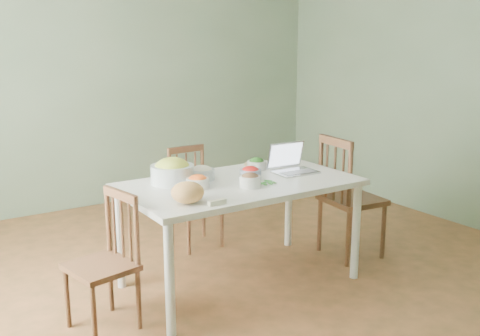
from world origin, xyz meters
TOP-DOWN VIEW (x-y plane):
  - floor at (0.00, 0.00)m, footprint 5.00×5.00m
  - wall_back at (0.00, 2.50)m, footprint 5.00×0.00m
  - wall_right at (2.50, 0.00)m, footprint 0.00×5.00m
  - dining_table at (-0.05, -0.03)m, footprint 1.67×0.94m
  - chair_far at (0.05, 0.82)m, footprint 0.39×0.37m
  - chair_left at (-1.13, -0.12)m, footprint 0.43×0.45m
  - chair_right at (1.04, -0.07)m, footprint 0.47×0.49m
  - bread_boule at (-0.61, -0.29)m, footprint 0.25×0.25m
  - butter_stick at (-0.48, -0.42)m, footprint 0.12×0.04m
  - bowl_squash at (-0.48, 0.20)m, footprint 0.39×0.39m
  - bowl_carrot at (-0.39, -0.01)m, footprint 0.16×0.16m
  - bowl_onion at (-0.25, 0.17)m, footprint 0.20×0.20m
  - bowl_mushroom at (-0.07, -0.19)m, footprint 0.18×0.18m
  - bowl_redpep at (0.06, -0.01)m, footprint 0.16×0.16m
  - bowl_broccoli at (0.27, 0.22)m, footprint 0.16×0.16m
  - flatbread at (0.34, 0.34)m, footprint 0.20×0.20m
  - basil_bunch at (0.08, -0.16)m, footprint 0.18×0.18m
  - laptop at (0.45, -0.04)m, footprint 0.33×0.29m

SIDE VIEW (x-z plane):
  - floor at x=0.00m, z-range 0.00..0.00m
  - dining_table at x=-0.05m, z-range 0.00..0.78m
  - chair_far at x=0.05m, z-range 0.00..0.87m
  - chair_left at x=-1.13m, z-range 0.00..0.87m
  - chair_right at x=1.04m, z-range 0.00..1.02m
  - flatbread at x=0.34m, z-range 0.78..0.80m
  - basil_bunch at x=0.08m, z-range 0.78..0.80m
  - butter_stick at x=-0.48m, z-range 0.78..0.81m
  - bowl_carrot at x=-0.39m, z-range 0.78..0.87m
  - bowl_broccoli at x=0.27m, z-range 0.78..0.87m
  - bowl_redpep at x=0.06m, z-range 0.78..0.88m
  - bowl_mushroom at x=-0.07m, z-range 0.78..0.88m
  - bowl_onion at x=-0.25m, z-range 0.78..0.88m
  - bread_boule at x=-0.61m, z-range 0.78..0.92m
  - bowl_squash at x=-0.48m, z-range 0.78..0.96m
  - laptop at x=0.45m, z-range 0.78..1.00m
  - wall_back at x=0.00m, z-range 0.00..2.70m
  - wall_right at x=2.50m, z-range 0.00..2.70m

